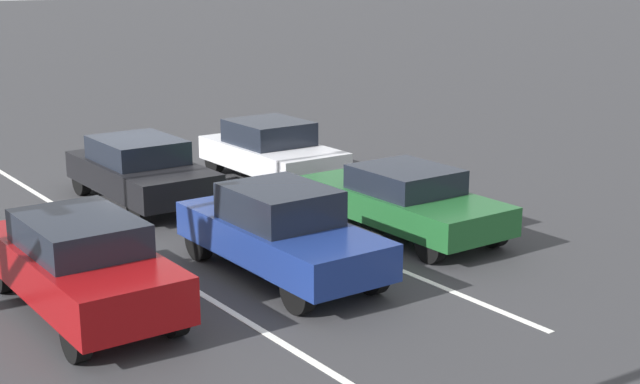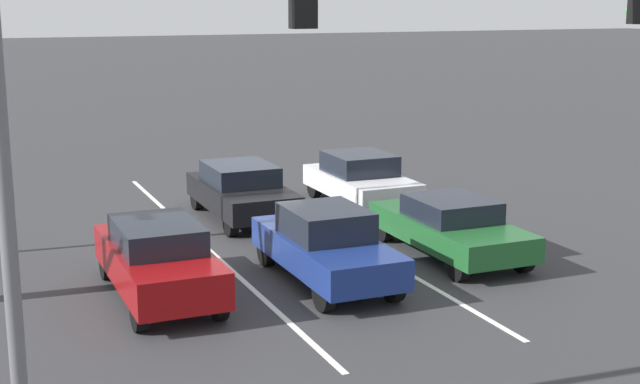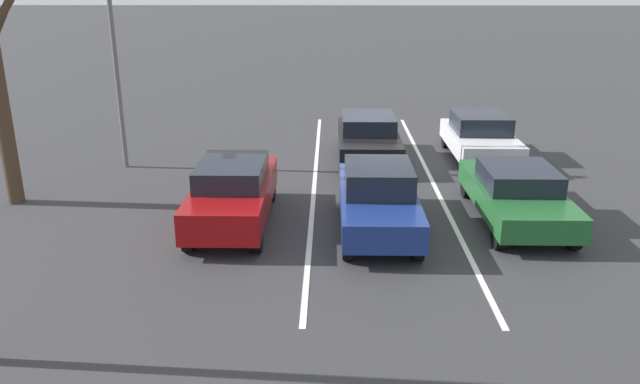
{
  "view_description": "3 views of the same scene",
  "coord_description": "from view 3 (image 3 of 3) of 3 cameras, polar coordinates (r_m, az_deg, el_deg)",
  "views": [
    {
      "loc": [
        8.06,
        18.06,
        5.18
      ],
      "look_at": [
        -0.92,
        5.55,
        1.25
      ],
      "focal_mm": 50.0,
      "sensor_mm": 36.0,
      "label": 1
    },
    {
      "loc": [
        7.12,
        21.98,
        5.71
      ],
      "look_at": [
        -0.06,
        5.1,
        1.73
      ],
      "focal_mm": 50.0,
      "sensor_mm": 36.0,
      "label": 2
    },
    {
      "loc": [
        1.24,
        19.34,
        5.56
      ],
      "look_at": [
        1.45,
        7.41,
        1.45
      ],
      "focal_mm": 35.0,
      "sensor_mm": 36.0,
      "label": 3
    }
  ],
  "objects": [
    {
      "name": "car_black_midlane_second",
      "position": [
        19.92,
        4.43,
        5.02
      ],
      "size": [
        1.87,
        4.29,
        1.46
      ],
      "color": "black",
      "rests_on": "ground_plane"
    },
    {
      "name": "car_silver_leftlane_second",
      "position": [
        20.66,
        14.44,
        4.93
      ],
      "size": [
        1.89,
        4.09,
        1.47
      ],
      "color": "silver",
      "rests_on": "ground_plane"
    },
    {
      "name": "traffic_signal_gantry",
      "position": [
        8.23,
        -9.13,
        15.35
      ],
      "size": [
        12.68,
        0.37,
        6.79
      ],
      "color": "slate",
      "rests_on": "ground_plane"
    },
    {
      "name": "car_darkgreen_leftlane_front",
      "position": [
        15.59,
        17.51,
        -0.08
      ],
      "size": [
        1.86,
        4.51,
        1.35
      ],
      "color": "#1E5928",
      "rests_on": "ground_plane"
    },
    {
      "name": "car_maroon_rightlane_front",
      "position": [
        14.8,
        -7.96,
        0.04
      ],
      "size": [
        1.71,
        4.42,
        1.53
      ],
      "color": "maroon",
      "rests_on": "ground_plane"
    },
    {
      "name": "car_navy_midlane_front",
      "position": [
        14.32,
        5.32,
        -0.53
      ],
      "size": [
        1.71,
        4.39,
        1.57
      ],
      "color": "navy",
      "rests_on": "ground_plane"
    },
    {
      "name": "lane_stripe_left_divider",
      "position": [
        18.32,
        10.19,
        1.05
      ],
      "size": [
        0.12,
        16.26,
        0.01
      ],
      "primitive_type": "cube",
      "color": "silver",
      "rests_on": "ground_plane"
    },
    {
      "name": "ground_plane",
      "position": [
        20.16,
        4.51,
        2.94
      ],
      "size": [
        240.0,
        240.0,
        0.0
      ],
      "primitive_type": "plane",
      "color": "#333335"
    },
    {
      "name": "street_lamp_right_shoulder",
      "position": [
        19.47,
        -18.09,
        15.39
      ],
      "size": [
        1.81,
        0.24,
        8.08
      ],
      "color": "slate",
      "rests_on": "ground_plane"
    },
    {
      "name": "lane_stripe_center_divider",
      "position": [
        18.09,
        -0.48,
        1.12
      ],
      "size": [
        0.12,
        16.26,
        0.01
      ],
      "primitive_type": "cube",
      "color": "silver",
      "rests_on": "ground_plane"
    }
  ]
}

